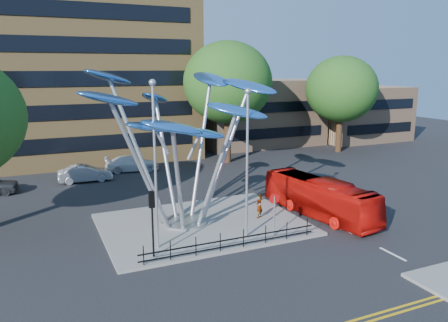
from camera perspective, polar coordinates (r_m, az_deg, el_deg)
name	(u,v)px	position (r m, az deg, el deg)	size (l,w,h in m)	color
ground	(264,261)	(22.51, 5.30, -12.88)	(120.00, 120.00, 0.00)	black
traffic_island	(202,224)	(27.10, -2.85, -8.23)	(12.00, 9.00, 0.15)	slate
brick_tower	(64,13)	(50.19, -20.19, 17.71)	(25.00, 15.00, 30.00)	olive
low_building_near	(259,113)	(54.68, 4.65, 6.32)	(15.00, 8.00, 8.00)	#A47E60
low_building_far	(359,113)	(61.13, 17.22, 5.96)	(12.00, 8.00, 7.00)	#A47E60
tree_right	(228,83)	(43.68, 0.48, 10.21)	(8.80, 8.80, 12.11)	black
tree_far	(341,89)	(51.14, 15.08, 9.04)	(8.00, 8.00, 10.81)	black
leaf_sculpture	(180,113)	(25.83, -5.78, 6.23)	(12.72, 9.54, 9.51)	#9EA0A5
street_lamp_left	(155,151)	(22.34, -9.04, 1.29)	(0.36, 0.36, 8.80)	#9EA0A5
street_lamp_right	(247,150)	(23.70, 3.05, 1.40)	(0.36, 0.36, 8.30)	#9EA0A5
traffic_light_island	(152,210)	(21.96, -9.38, -6.30)	(0.28, 0.18, 3.42)	black
no_entry_sign_island	(274,207)	(24.81, 6.58, -5.99)	(0.60, 0.10, 2.45)	#9EA0A5
pedestrian_railing_front	(232,242)	(23.25, 1.05, -10.51)	(10.00, 0.06, 1.00)	black
red_bus	(319,197)	(29.07, 12.32, -4.64)	(2.10, 8.99, 2.50)	#B90D08
pedestrian	(259,206)	(27.80, 4.63, -5.87)	(0.57, 0.37, 1.55)	gray
parked_car_mid	(85,173)	(38.71, -17.69, -1.56)	(1.53, 4.39, 1.45)	#A1A5A9
parked_car_right	(132,163)	(41.63, -11.92, -0.32)	(2.00, 4.92, 1.43)	silver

